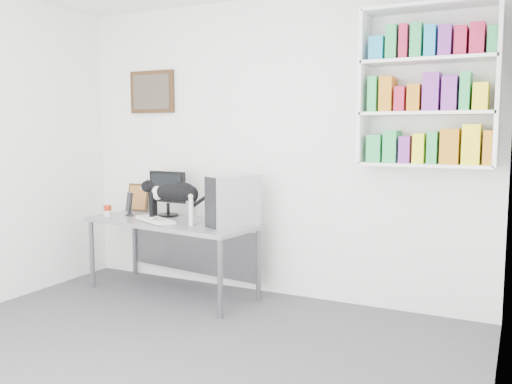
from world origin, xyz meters
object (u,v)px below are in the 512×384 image
at_px(bookshelf, 428,87).
at_px(speaker, 129,204).
at_px(monitor, 168,193).
at_px(pc_tower, 233,201).
at_px(cat, 174,203).
at_px(leaning_print, 138,197).
at_px(keyboard, 155,220).
at_px(soup_can, 108,211).
at_px(desk, 172,257).

distance_m(bookshelf, speaker, 2.92).
relative_size(bookshelf, monitor, 2.80).
relative_size(bookshelf, pc_tower, 2.81).
bearing_deg(cat, leaning_print, 137.86).
relative_size(bookshelf, keyboard, 2.72).
bearing_deg(keyboard, leaning_print, 166.44).
bearing_deg(soup_can, keyboard, -5.29).
height_order(bookshelf, cat, bookshelf).
xyz_separation_m(keyboard, speaker, (-0.44, 0.18, 0.10)).
height_order(bookshelf, keyboard, bookshelf).
bearing_deg(bookshelf, leaning_print, 179.29).
height_order(desk, leaning_print, leaning_print).
bearing_deg(monitor, cat, -43.83).
height_order(monitor, leaning_print, monitor).
bearing_deg(monitor, desk, -45.38).
bearing_deg(soup_can, monitor, 27.24).
xyz_separation_m(bookshelf, leaning_print, (-2.84, 0.04, -1.01)).
distance_m(pc_tower, cat, 0.53).
xyz_separation_m(keyboard, cat, (0.23, -0.02, 0.17)).
relative_size(desk, cat, 2.70).
relative_size(desk, soup_can, 15.52).
relative_size(bookshelf, soup_can, 11.59).
bearing_deg(desk, leaning_print, 159.73).
bearing_deg(speaker, pc_tower, 22.91).
bearing_deg(pc_tower, keyboard, -141.59).
bearing_deg(speaker, desk, 19.75).
relative_size(monitor, keyboard, 0.97).
bearing_deg(leaning_print, speaker, -72.74).
distance_m(keyboard, cat, 0.29).
bearing_deg(monitor, bookshelf, 6.53).
distance_m(desk, keyboard, 0.39).
xyz_separation_m(speaker, leaning_print, (-0.12, 0.29, 0.03)).
height_order(monitor, speaker, monitor).
xyz_separation_m(pc_tower, cat, (-0.52, -0.13, -0.03)).
bearing_deg(keyboard, bookshelf, 36.97).
relative_size(pc_tower, speaker, 1.88).
distance_m(soup_can, cat, 0.85).
distance_m(monitor, soup_can, 0.61).
height_order(pc_tower, leaning_print, pc_tower).
distance_m(monitor, pc_tower, 0.86).
height_order(leaning_print, soup_can, leaning_print).
bearing_deg(speaker, cat, 9.39).
height_order(speaker, cat, cat).
bearing_deg(bookshelf, soup_can, -172.55).
height_order(pc_tower, cat, pc_tower).
relative_size(desk, leaning_print, 5.74).
bearing_deg(leaning_print, bookshelf, -6.36).
bearing_deg(speaker, soup_can, -117.36).
height_order(monitor, pc_tower, monitor).
distance_m(monitor, leaning_print, 0.50).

